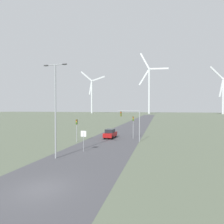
% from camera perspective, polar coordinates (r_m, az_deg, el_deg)
% --- Properties ---
extents(ground_plane, '(600.00, 600.00, 0.00)m').
position_cam_1_polar(ground_plane, '(14.91, -22.04, -22.25)').
color(ground_plane, '#5B6651').
extents(road_surface, '(10.00, 240.00, 0.01)m').
position_cam_1_polar(road_surface, '(59.80, 6.89, -4.63)').
color(road_surface, '#47474C').
rests_on(road_surface, ground).
extents(streetlamp, '(3.13, 0.32, 11.17)m').
position_cam_1_polar(streetlamp, '(21.69, -18.00, 3.63)').
color(streetlamp, '#93999E').
rests_on(streetlamp, ground).
extents(stop_sign_near, '(0.81, 0.07, 2.86)m').
position_cam_1_polar(stop_sign_near, '(24.54, -9.29, -8.07)').
color(stop_sign_near, '#93999E').
rests_on(stop_sign_near, ground).
extents(traffic_light_post_near_left, '(0.28, 0.34, 4.03)m').
position_cam_1_polar(traffic_light_post_near_left, '(31.66, -11.48, -4.30)').
color(traffic_light_post_near_left, '#93999E').
rests_on(traffic_light_post_near_left, ground).
extents(traffic_light_post_near_right, '(0.28, 0.34, 4.39)m').
position_cam_1_polar(traffic_light_post_near_right, '(34.87, 6.93, -3.39)').
color(traffic_light_post_near_right, '#93999E').
rests_on(traffic_light_post_near_right, ground).
extents(traffic_light_mast_overhead, '(4.04, 0.35, 5.75)m').
position_cam_1_polar(traffic_light_mast_overhead, '(31.69, 6.44, -2.26)').
color(traffic_light_mast_overhead, '#93999E').
rests_on(traffic_light_mast_overhead, ground).
extents(car_approaching, '(1.94, 4.16, 1.83)m').
position_cam_1_polar(car_approaching, '(35.47, -0.60, -7.03)').
color(car_approaching, maroon).
rests_on(car_approaching, ground).
extents(wind_turbine_far_left, '(30.63, 11.89, 56.22)m').
position_cam_1_polar(wind_turbine_far_left, '(237.25, -6.61, 6.10)').
color(wind_turbine_far_left, silver).
rests_on(wind_turbine_far_left, ground).
extents(wind_turbine_left, '(34.69, 2.60, 74.00)m').
position_cam_1_polar(wind_turbine_left, '(216.67, 12.03, 8.19)').
color(wind_turbine_left, silver).
rests_on(wind_turbine_left, ground).
extents(wind_turbine_center, '(34.03, 12.16, 54.08)m').
position_cam_1_polar(wind_turbine_center, '(235.31, 32.51, 5.57)').
color(wind_turbine_center, silver).
rests_on(wind_turbine_center, ground).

